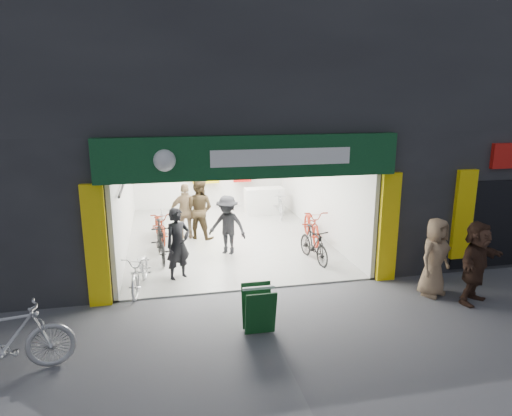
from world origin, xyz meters
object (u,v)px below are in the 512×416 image
object	(u,v)px
parked_bike	(7,341)
sandwich_board	(259,308)
pedestrian_near	(435,257)
bike_right_front	(314,244)
bike_left_front	(140,271)

from	to	relation	value
parked_bike	sandwich_board	xyz separation A→B (m)	(4.12, 0.49, -0.11)
parked_bike	pedestrian_near	bearing A→B (deg)	-91.03
bike_right_front	pedestrian_near	xyz separation A→B (m)	(1.89, -2.50, 0.40)
bike_right_front	sandwich_board	size ratio (longest dim) A/B	1.81
pedestrian_near	sandwich_board	distance (m)	4.20
bike_left_front	parked_bike	world-z (taller)	parked_bike
bike_left_front	sandwich_board	size ratio (longest dim) A/B	1.95
parked_bike	pedestrian_near	xyz separation A→B (m)	(8.22, 1.30, 0.28)
bike_right_front	pedestrian_near	bearing A→B (deg)	-60.41
bike_right_front	parked_bike	xyz separation A→B (m)	(-6.34, -3.80, 0.12)
bike_left_front	bike_right_front	xyz separation A→B (m)	(4.42, 0.86, 0.03)
bike_right_front	parked_bike	bearing A→B (deg)	-156.50
bike_left_front	pedestrian_near	world-z (taller)	pedestrian_near
pedestrian_near	bike_right_front	bearing A→B (deg)	101.63
sandwich_board	parked_bike	bearing A→B (deg)	-172.78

